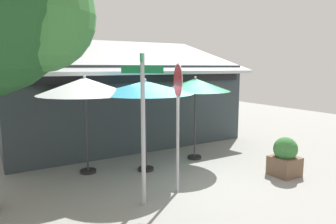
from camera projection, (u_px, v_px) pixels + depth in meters
name	position (u px, v px, depth m)	size (l,w,h in m)	color
ground_plane	(191.00, 178.00, 8.29)	(28.00, 28.00, 0.10)	gray
cafe_building	(120.00, 101.00, 12.13)	(9.08, 4.90, 4.10)	#333D42
street_sign_post	(143.00, 115.00, 6.32)	(0.75, 0.81, 3.20)	#A8AAB2
stop_sign	(178.00, 104.00, 6.94)	(0.26, 0.75, 3.01)	#A8AAB2
patio_umbrella_ivory_left	(85.00, 87.00, 8.20)	(2.52, 2.52, 2.71)	black
patio_umbrella_teal_center	(145.00, 88.00, 8.40)	(2.69, 2.69, 2.61)	black
patio_umbrella_forest_green_right	(195.00, 85.00, 9.53)	(2.18, 2.18, 2.64)	black
sidewalk_planter	(285.00, 157.00, 8.28)	(0.68, 0.68, 1.06)	brown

